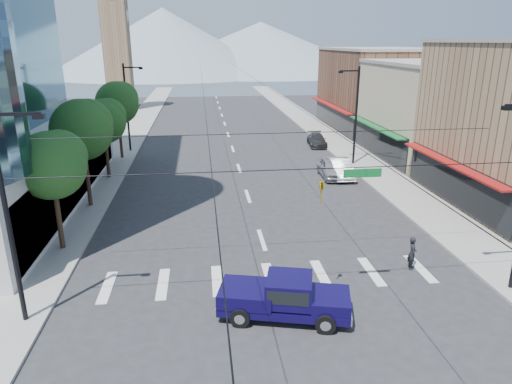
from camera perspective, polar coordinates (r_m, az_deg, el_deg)
ground at (r=21.62m, az=2.89°, el=-12.52°), size 160.00×160.00×0.00m
sidewalk_left at (r=59.95m, az=-15.24°, el=7.10°), size 4.00×120.00×0.15m
sidewalk_right at (r=61.24m, az=7.76°, el=7.81°), size 4.00×120.00×0.15m
shop_mid at (r=48.71m, az=22.05°, el=9.25°), size 12.00×14.00×9.00m
shop_far at (r=63.05m, az=15.17°, el=12.17°), size 12.00×18.00×10.00m
clock_tower at (r=81.36m, az=-17.02°, el=17.26°), size 4.80×4.80×20.40m
mountain_left at (r=168.69m, az=-11.42°, el=17.95°), size 80.00×80.00×22.00m
mountain_right at (r=179.80m, az=0.59°, el=17.65°), size 90.00×90.00×18.00m
tree_near at (r=26.30m, az=-23.94°, el=3.36°), size 3.65×3.64×6.71m
tree_midnear at (r=32.79m, az=-20.70°, el=7.53°), size 4.09×4.09×7.52m
tree_midfar at (r=39.63m, az=-18.34°, el=8.57°), size 3.65×3.64×6.71m
tree_far at (r=46.37m, az=-16.81°, el=10.77°), size 4.09×4.09×7.52m
signal_rig at (r=18.76m, az=4.21°, el=-1.77°), size 21.80×0.20×9.00m
lamp_pole_nw at (r=49.23m, az=-15.72°, el=10.49°), size 2.00×0.25×9.00m
lamp_pole_ne at (r=43.06m, az=12.27°, el=9.72°), size 2.00×0.25×9.00m
pickup_truck at (r=19.52m, az=3.48°, el=-12.89°), size 5.81×3.24×1.87m
pedestrian at (r=24.63m, az=18.94°, el=-7.21°), size 0.58×0.73×1.75m
parked_car_near at (r=39.44m, az=9.40°, el=2.96°), size 2.09×4.75×1.59m
parked_car_mid at (r=39.61m, az=10.45°, el=2.95°), size 1.77×4.80×1.57m
parked_car_far at (r=51.35m, az=7.61°, el=6.46°), size 2.29×4.71×1.32m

